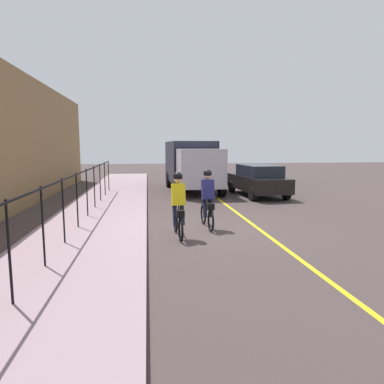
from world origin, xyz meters
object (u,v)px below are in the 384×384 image
at_px(cyclist_follow, 208,199).
at_px(patrol_sedan, 258,180).
at_px(cyclist_lead, 178,205).
at_px(box_truck_background, 192,163).

height_order(cyclist_follow, patrol_sedan, cyclist_follow).
relative_size(cyclist_lead, box_truck_background, 0.27).
bearing_deg(patrol_sedan, cyclist_lead, 143.12).
bearing_deg(patrol_sedan, cyclist_follow, 145.59).
xyz_separation_m(patrol_sedan, box_truck_background, (2.65, 3.02, 0.73)).
bearing_deg(patrol_sedan, box_truck_background, 44.14).
height_order(cyclist_follow, box_truck_background, box_truck_background).
relative_size(patrol_sedan, box_truck_background, 0.67).
distance_m(cyclist_follow, patrol_sedan, 7.49).
distance_m(cyclist_lead, box_truck_background, 10.27).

